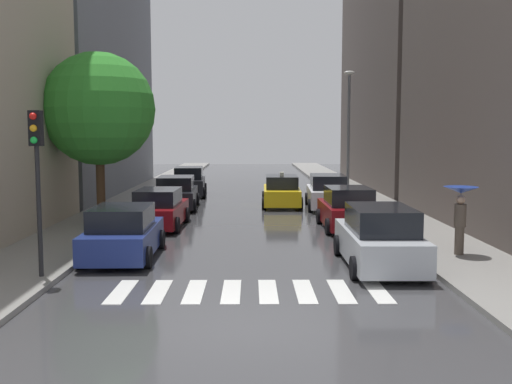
{
  "coord_description": "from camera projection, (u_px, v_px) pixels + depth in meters",
  "views": [
    {
      "loc": [
        0.03,
        -11.47,
        3.91
      ],
      "look_at": [
        0.27,
        15.93,
        1.1
      ],
      "focal_mm": 41.3,
      "sensor_mm": 36.0,
      "label": 1
    }
  ],
  "objects": [
    {
      "name": "ground_plane",
      "position": [
        250.0,
        197.0,
        35.69
      ],
      "size": [
        28.0,
        72.0,
        0.04
      ],
      "primitive_type": "cube",
      "color": "#3B3B3E"
    },
    {
      "name": "sidewalk_left",
      "position": [
        143.0,
        195.0,
        35.62
      ],
      "size": [
        3.0,
        72.0,
        0.15
      ],
      "primitive_type": "cube",
      "color": "gray",
      "rests_on": "ground"
    },
    {
      "name": "parked_car_left_nearest",
      "position": [
        123.0,
        234.0,
        18.16
      ],
      "size": [
        2.19,
        4.35,
        1.64
      ],
      "rotation": [
        0.0,
        0.0,
        1.59
      ],
      "color": "navy",
      "rests_on": "ground"
    },
    {
      "name": "parked_car_left_fourth",
      "position": [
        189.0,
        182.0,
        36.16
      ],
      "size": [
        2.23,
        4.41,
        1.77
      ],
      "rotation": [
        0.0,
        0.0,
        1.62
      ],
      "color": "black",
      "rests_on": "ground"
    },
    {
      "name": "building_right_mid",
      "position": [
        407.0,
        12.0,
        41.34
      ],
      "size": [
        6.0,
        19.84,
        24.53
      ],
      "primitive_type": "cube",
      "color": "#564C47",
      "rests_on": "ground"
    },
    {
      "name": "traffic_light_left_corner",
      "position": [
        37.0,
        156.0,
        15.04
      ],
      "size": [
        0.3,
        0.42,
        4.3
      ],
      "color": "black",
      "rests_on": "sidewalk_left"
    },
    {
      "name": "lamp_post_right",
      "position": [
        349.0,
        126.0,
        33.16
      ],
      "size": [
        0.6,
        0.28,
        7.16
      ],
      "color": "#595B60",
      "rests_on": "sidewalk_right"
    },
    {
      "name": "parked_car_left_second",
      "position": [
        159.0,
        209.0,
        24.05
      ],
      "size": [
        2.14,
        4.4,
        1.6
      ],
      "rotation": [
        0.0,
        0.0,
        1.54
      ],
      "color": "maroon",
      "rests_on": "ground"
    },
    {
      "name": "pedestrian_foreground",
      "position": [
        460.0,
        205.0,
        17.96
      ],
      "size": [
        1.04,
        1.04,
        2.09
      ],
      "rotation": [
        0.0,
        0.0,
        3.25
      ],
      "color": "brown",
      "rests_on": "sidewalk_right"
    },
    {
      "name": "building_left_mid",
      "position": [
        77.0,
        41.0,
        37.31
      ],
      "size": [
        6.0,
        20.35,
        19.3
      ],
      "primitive_type": "cube",
      "color": "slate",
      "rests_on": "ground"
    },
    {
      "name": "parked_car_right_nearest",
      "position": [
        379.0,
        239.0,
        17.01
      ],
      "size": [
        2.16,
        4.79,
        1.78
      ],
      "rotation": [
        0.0,
        0.0,
        1.56
      ],
      "color": "#B2B7BF",
      "rests_on": "ground"
    },
    {
      "name": "crosswalk_stripes",
      "position": [
        250.0,
        291.0,
        14.45
      ],
      "size": [
        6.75,
        2.2,
        0.01
      ],
      "color": "silver",
      "rests_on": "ground"
    },
    {
      "name": "parked_car_left_third",
      "position": [
        176.0,
        193.0,
        30.01
      ],
      "size": [
        2.3,
        4.46,
        1.66
      ],
      "rotation": [
        0.0,
        0.0,
        1.61
      ],
      "color": "black",
      "rests_on": "ground"
    },
    {
      "name": "street_tree_left",
      "position": [
        99.0,
        109.0,
        24.31
      ],
      "size": [
        4.67,
        4.67,
        7.04
      ],
      "color": "#513823",
      "rests_on": "sidewalk_left"
    },
    {
      "name": "sidewalk_right",
      "position": [
        357.0,
        195.0,
        35.74
      ],
      "size": [
        3.0,
        72.0,
        0.15
      ],
      "primitive_type": "cube",
      "color": "gray",
      "rests_on": "ground"
    },
    {
      "name": "parked_car_right_second",
      "position": [
        348.0,
        210.0,
        23.66
      ],
      "size": [
        2.18,
        4.21,
        1.71
      ],
      "rotation": [
        0.0,
        0.0,
        1.58
      ],
      "color": "maroon",
      "rests_on": "ground"
    },
    {
      "name": "parked_car_right_third",
      "position": [
        327.0,
        193.0,
        30.12
      ],
      "size": [
        2.28,
        4.75,
        1.74
      ],
      "rotation": [
        0.0,
        0.0,
        1.53
      ],
      "color": "silver",
      "rests_on": "ground"
    },
    {
      "name": "taxi_midroad",
      "position": [
        282.0,
        192.0,
        31.02
      ],
      "size": [
        2.15,
        4.52,
        1.81
      ],
      "rotation": [
        0.0,
        0.0,
        1.55
      ],
      "color": "yellow",
      "rests_on": "ground"
    }
  ]
}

